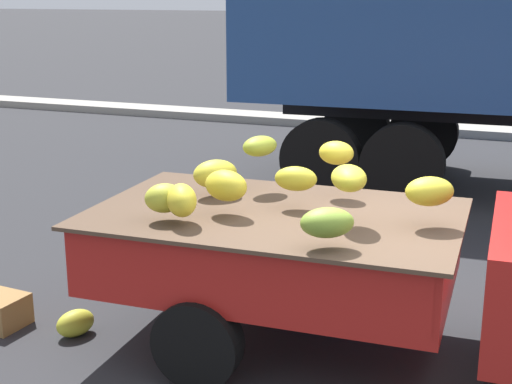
% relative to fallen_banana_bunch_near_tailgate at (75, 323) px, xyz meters
% --- Properties ---
extents(ground, '(220.00, 220.00, 0.00)m').
position_rel_fallen_banana_bunch_near_tailgate_xyz_m(ground, '(2.60, 0.42, -0.11)').
color(ground, '#28282B').
extents(curb_strip, '(80.00, 0.80, 0.16)m').
position_rel_fallen_banana_bunch_near_tailgate_xyz_m(curb_strip, '(2.60, 10.23, -0.03)').
color(curb_strip, gray).
rests_on(curb_strip, ground).
extents(fallen_banana_bunch_near_tailgate, '(0.32, 0.38, 0.22)m').
position_rel_fallen_banana_bunch_near_tailgate_xyz_m(fallen_banana_bunch_near_tailgate, '(0.00, 0.00, 0.00)').
color(fallen_banana_bunch_near_tailgate, gold).
rests_on(fallen_banana_bunch_near_tailgate, ground).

